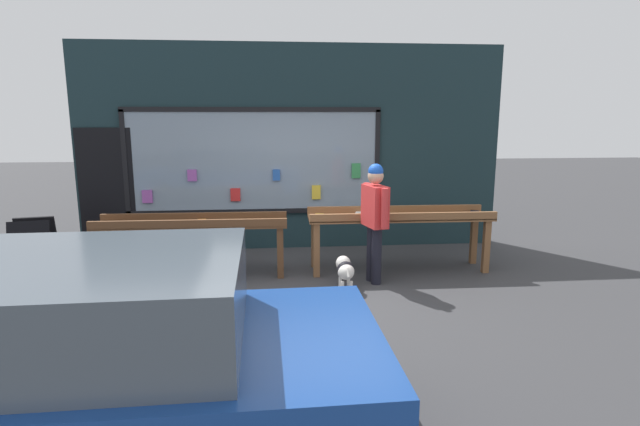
{
  "coord_description": "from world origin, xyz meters",
  "views": [
    {
      "loc": [
        -0.33,
        -6.25,
        2.29
      ],
      "look_at": [
        0.31,
        0.67,
        0.93
      ],
      "focal_mm": 28.0,
      "sensor_mm": 36.0,
      "label": 1
    }
  ],
  "objects_px": {
    "display_table_right": "(399,221)",
    "small_dog": "(345,269)",
    "sandwich_board_sign": "(34,247)",
    "parked_car": "(58,360)",
    "display_table_left": "(192,228)",
    "person_browsing": "(375,214)"
  },
  "relations": [
    {
      "from": "small_dog",
      "to": "parked_car",
      "type": "bearing_deg",
      "value": 142.18
    },
    {
      "from": "parked_car",
      "to": "small_dog",
      "type": "bearing_deg",
      "value": 52.62
    },
    {
      "from": "parked_car",
      "to": "sandwich_board_sign",
      "type": "bearing_deg",
      "value": 114.99
    },
    {
      "from": "display_table_right",
      "to": "display_table_left",
      "type": "bearing_deg",
      "value": -179.96
    },
    {
      "from": "display_table_left",
      "to": "parked_car",
      "type": "bearing_deg",
      "value": -93.34
    },
    {
      "from": "display_table_left",
      "to": "sandwich_board_sign",
      "type": "distance_m",
      "value": 2.31
    },
    {
      "from": "sandwich_board_sign",
      "to": "small_dog",
      "type": "bearing_deg",
      "value": -23.23
    },
    {
      "from": "display_table_right",
      "to": "parked_car",
      "type": "relative_size",
      "value": 0.64
    },
    {
      "from": "small_dog",
      "to": "person_browsing",
      "type": "bearing_deg",
      "value": -59.89
    },
    {
      "from": "person_browsing",
      "to": "small_dog",
      "type": "xyz_separation_m",
      "value": [
        -0.44,
        -0.27,
        -0.69
      ]
    },
    {
      "from": "display_table_right",
      "to": "small_dog",
      "type": "relative_size",
      "value": 5.01
    },
    {
      "from": "display_table_left",
      "to": "sandwich_board_sign",
      "type": "xyz_separation_m",
      "value": [
        -2.28,
        0.19,
        -0.28
      ]
    },
    {
      "from": "person_browsing",
      "to": "small_dog",
      "type": "relative_size",
      "value": 3.06
    },
    {
      "from": "sandwich_board_sign",
      "to": "display_table_left",
      "type": "bearing_deg",
      "value": -15.15
    },
    {
      "from": "display_table_right",
      "to": "small_dog",
      "type": "xyz_separation_m",
      "value": [
        -0.92,
        -0.81,
        -0.47
      ]
    },
    {
      "from": "sandwich_board_sign",
      "to": "parked_car",
      "type": "xyz_separation_m",
      "value": [
        2.05,
        -4.18,
        0.31
      ]
    },
    {
      "from": "small_dog",
      "to": "sandwich_board_sign",
      "type": "xyz_separation_m",
      "value": [
        -4.38,
        0.99,
        0.15
      ]
    },
    {
      "from": "person_browsing",
      "to": "sandwich_board_sign",
      "type": "xyz_separation_m",
      "value": [
        -4.83,
        0.72,
        -0.54
      ]
    },
    {
      "from": "display_table_left",
      "to": "person_browsing",
      "type": "bearing_deg",
      "value": -11.82
    },
    {
      "from": "person_browsing",
      "to": "parked_car",
      "type": "relative_size",
      "value": 0.39
    },
    {
      "from": "display_table_right",
      "to": "sandwich_board_sign",
      "type": "height_order",
      "value": "display_table_right"
    },
    {
      "from": "display_table_right",
      "to": "parked_car",
      "type": "height_order",
      "value": "parked_car"
    }
  ]
}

